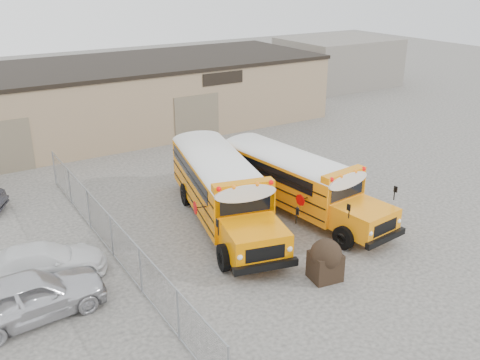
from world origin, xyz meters
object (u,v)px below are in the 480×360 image
school_bus_left (189,143)px  school_bus_right (222,147)px  tarp_bundle (326,259)px  car_silver (29,296)px  car_white (42,262)px

school_bus_left → school_bus_right: bearing=-41.1°
school_bus_left → school_bus_right: (1.38, -1.21, -0.11)m
tarp_bundle → car_silver: (-9.68, 3.19, 0.01)m
car_silver → car_white: size_ratio=1.07×
school_bus_right → car_white: (-10.89, -5.71, -0.96)m
school_bus_left → school_bus_right: size_ratio=1.08×
car_silver → tarp_bundle: bearing=-112.7°
school_bus_right → tarp_bundle: bearing=-100.7°
school_bus_left → car_silver: bearing=-138.5°
school_bus_left → school_bus_right: 1.84m
tarp_bundle → car_white: size_ratio=0.35×
school_bus_left → tarp_bundle: (-0.74, -12.40, -0.92)m
car_silver → car_white: (0.91, 2.29, -0.17)m
school_bus_right → tarp_bundle: size_ratio=6.12×
tarp_bundle → car_white: bearing=148.0°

